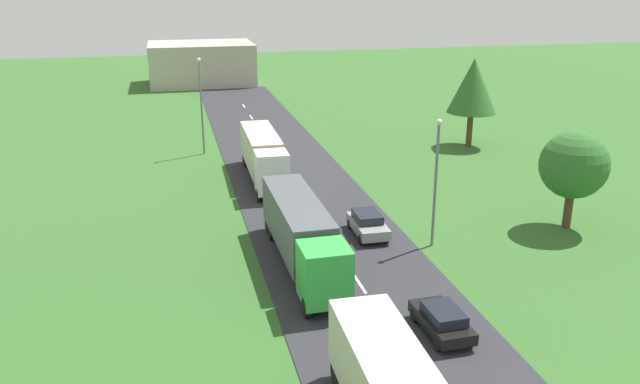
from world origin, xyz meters
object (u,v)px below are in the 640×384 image
at_px(truck_second, 302,232).
at_px(lamppost_third, 201,102).
at_px(distant_building, 201,64).
at_px(tree_maple, 473,86).
at_px(truck_third, 263,154).
at_px(tree_birch, 574,165).
at_px(car_third, 368,224).
at_px(lamppost_second, 436,177).
at_px(car_second, 442,320).

distance_m(truck_second, lamppost_third, 26.99).
bearing_deg(distant_building, truck_second, -88.78).
height_order(lamppost_third, tree_maple, lamppost_third).
distance_m(tree_maple, distant_building, 51.09).
height_order(truck_third, tree_birch, tree_birch).
distance_m(truck_third, car_third, 14.47).
xyz_separation_m(car_third, distant_building, (-6.60, 65.20, 2.30)).
bearing_deg(distant_building, tree_maple, -62.66).
bearing_deg(distant_building, truck_third, -87.98).
height_order(lamppost_second, tree_birch, lamppost_second).
relative_size(car_third, tree_birch, 0.61).
bearing_deg(tree_maple, tree_birch, -98.63).
xyz_separation_m(truck_third, car_second, (4.52, -26.08, -1.41)).
bearing_deg(truck_third, distant_building, 92.02).
xyz_separation_m(truck_second, tree_birch, (18.68, 1.79, 2.22)).
height_order(car_second, tree_birch, tree_birch).
bearing_deg(truck_second, car_third, 34.36).
relative_size(car_second, distant_building, 0.25).
height_order(tree_maple, distant_building, tree_maple).
bearing_deg(truck_third, lamppost_second, -62.78).
height_order(car_third, lamppost_second, lamppost_second).
bearing_deg(car_third, distant_building, 95.78).
relative_size(lamppost_second, tree_birch, 1.22).
relative_size(car_second, lamppost_third, 0.44).
xyz_separation_m(truck_second, distant_building, (-1.46, 68.72, 0.98)).
bearing_deg(car_second, truck_third, 99.83).
height_order(car_second, lamppost_second, lamppost_second).
distance_m(car_third, tree_maple, 26.55).
height_order(car_second, lamppost_third, lamppost_third).
bearing_deg(tree_birch, truck_third, 140.11).
height_order(truck_third, distant_building, distant_building).
distance_m(truck_second, car_third, 6.36).
relative_size(truck_third, lamppost_third, 1.31).
bearing_deg(tree_birch, truck_second, -174.53).
bearing_deg(distant_building, lamppost_third, -93.38).
height_order(truck_third, car_second, truck_third).
distance_m(tree_birch, distant_building, 69.90).
distance_m(lamppost_second, tree_maple, 26.08).
xyz_separation_m(car_second, lamppost_second, (3.74, 10.02, 3.75)).
bearing_deg(lamppost_second, truck_second, -173.11).
xyz_separation_m(truck_third, lamppost_third, (-4.31, 9.45, 2.82)).
distance_m(lamppost_third, tree_maple, 26.12).
distance_m(car_third, lamppost_third, 25.12).
bearing_deg(tree_birch, distant_building, 106.75).
bearing_deg(truck_second, truck_third, 88.80).
bearing_deg(lamppost_second, tree_birch, 4.24).
bearing_deg(lamppost_third, car_third, -68.47).
xyz_separation_m(car_second, distant_building, (-6.34, 77.69, 2.35)).
xyz_separation_m(car_third, tree_maple, (16.82, 19.89, 5.16)).
distance_m(truck_third, lamppost_second, 18.21).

